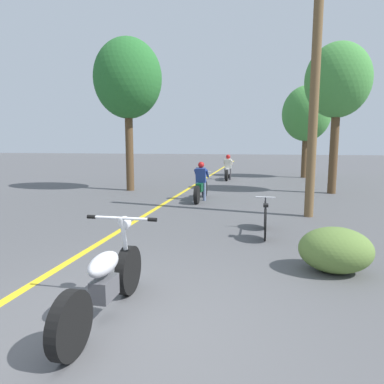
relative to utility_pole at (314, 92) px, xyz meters
The scene contains 11 objects.
ground_plane 7.64m from the utility_pole, 113.11° to the right, with size 120.00×120.00×0.00m, color #515154.
lane_stripe_center 7.98m from the utility_pole, 127.30° to the left, with size 0.14×48.00×0.01m, color yellow.
utility_pole is the anchor object (origin of this frame).
roadside_tree_right_near 5.06m from the utility_pole, 72.89° to the left, with size 2.45×2.20×5.76m.
roadside_tree_right_far 11.23m from the utility_pole, 84.30° to the left, with size 2.71×2.44×5.21m.
roadside_tree_left 7.90m from the utility_pole, 149.35° to the left, with size 2.79×2.51×6.18m.
roadside_bush 5.10m from the utility_pole, 91.91° to the right, with size 1.10×0.88×0.70m.
motorcycle_foreground 7.42m from the utility_pole, 115.56° to the right, with size 0.91×2.04×1.08m.
motorcycle_rider_lead 4.81m from the utility_pole, 148.22° to the left, with size 0.50×2.13×1.34m.
motorcycle_rider_far 10.03m from the utility_pole, 108.72° to the left, with size 0.50×1.98×1.37m.
bicycle_parked 3.81m from the utility_pole, 119.01° to the right, with size 0.44×1.65×0.76m.
Camera 1 is at (1.43, -3.22, 1.96)m, focal length 32.00 mm.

